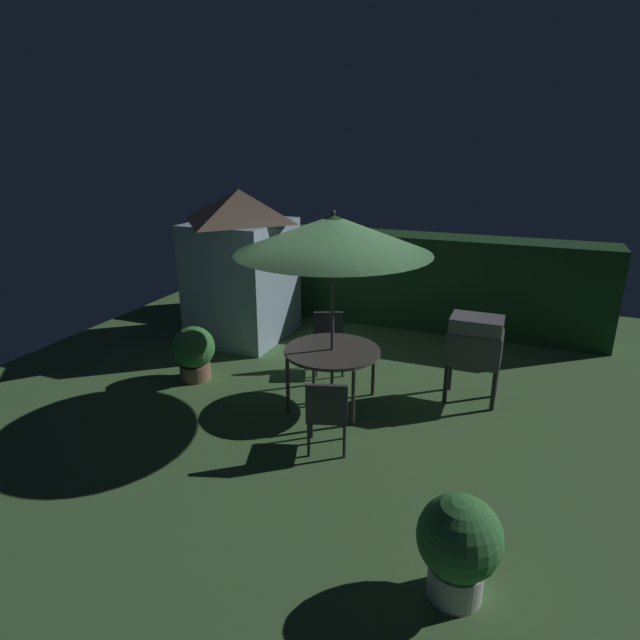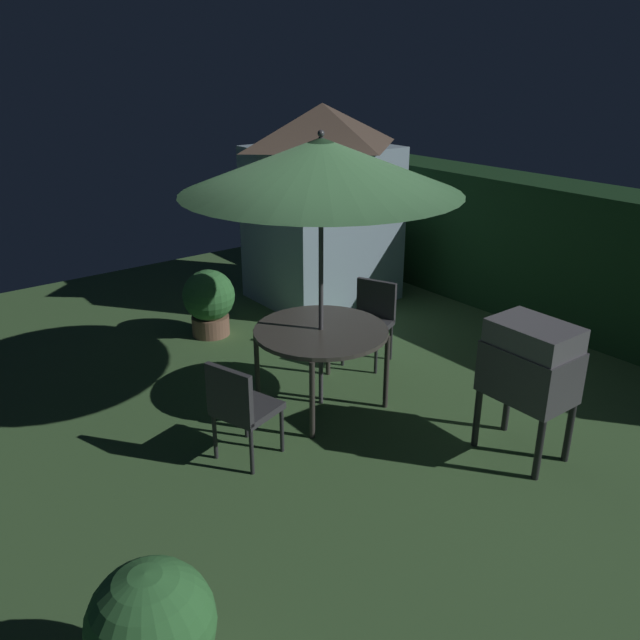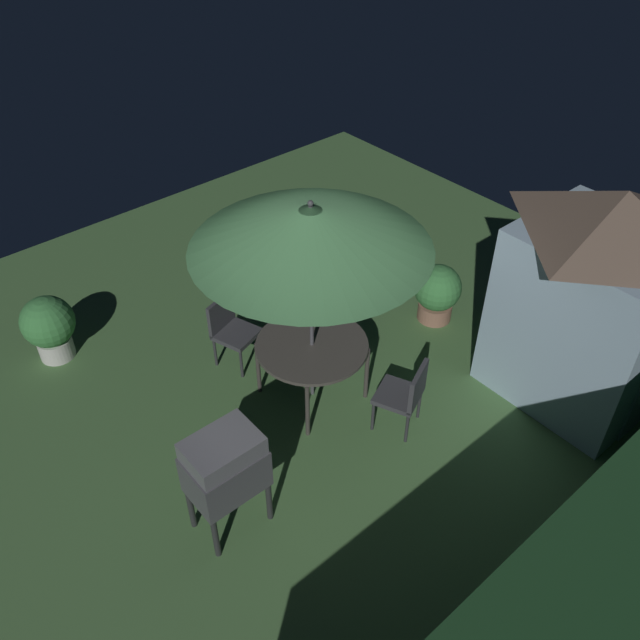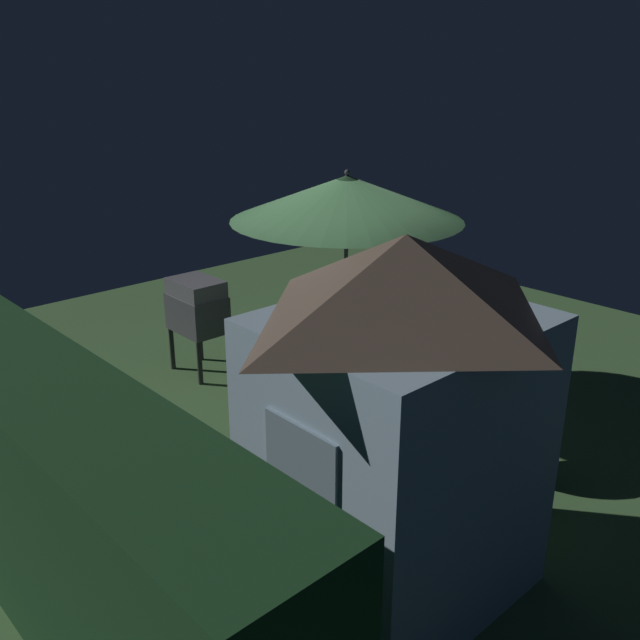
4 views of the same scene
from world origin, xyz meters
The scene contains 10 objects.
ground_plane centered at (0.00, 0.00, 0.00)m, with size 11.00×11.00×0.00m, color #47703D.
hedge_backdrop centered at (0.00, 3.50, 0.87)m, with size 7.26×0.84×1.75m.
garden_shed centered at (-2.53, 1.71, 1.34)m, with size 1.59×1.84×2.63m.
patio_table centered at (-0.13, -0.20, 0.73)m, with size 1.27×1.27×0.79m.
patio_umbrella centered at (-0.13, -0.20, 2.31)m, with size 2.47×2.47×2.60m.
bbq_grill centered at (1.60, 0.62, 0.85)m, with size 0.71×0.51×1.20m.
chair_near_shed centered at (-0.57, 0.85, 0.52)m, with size 0.60×0.61×0.90m.
chair_far_side centered at (0.23, -1.31, 0.52)m, with size 0.58×0.58×0.90m.
potted_plant_by_shed centered at (1.87, -2.83, 0.49)m, with size 0.65×0.65×0.88m.
potted_plant_by_grill centered at (-2.31, -0.21, 0.44)m, with size 0.63×0.63×0.82m.
Camera 1 is at (2.08, -6.20, 3.37)m, focal length 29.41 mm.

